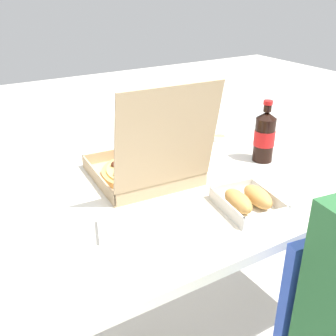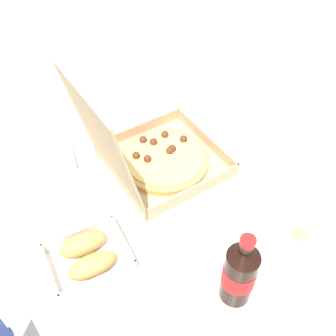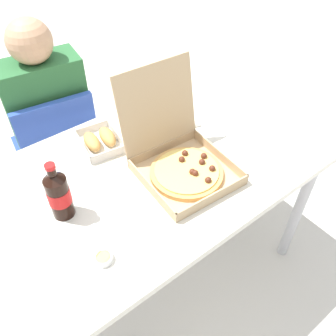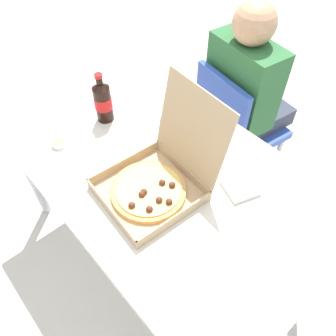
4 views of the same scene
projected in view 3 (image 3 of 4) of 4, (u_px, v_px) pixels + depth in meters
ground_plane at (150, 274)px, 1.87m from camera, size 10.00×10.00×0.00m
dining_table at (144, 186)px, 1.40m from camera, size 1.44×0.80×0.76m
chair at (60, 149)px, 1.86m from camera, size 0.45×0.45×0.83m
diner_person at (47, 110)px, 1.75m from camera, size 0.38×0.44×1.15m
pizza_box_open at (182, 160)px, 1.32m from camera, size 0.34×0.40×0.36m
bread_side_box at (100, 140)px, 1.44m from camera, size 0.18×0.21×0.06m
cola_bottle at (59, 195)px, 1.14m from camera, size 0.07×0.07×0.22m
paper_menu at (261, 142)px, 1.46m from camera, size 0.25×0.23×0.00m
napkin_pile at (184, 120)px, 1.56m from camera, size 0.14×0.14×0.02m
dipping_sauce_cup at (103, 258)px, 1.07m from camera, size 0.06×0.06×0.02m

